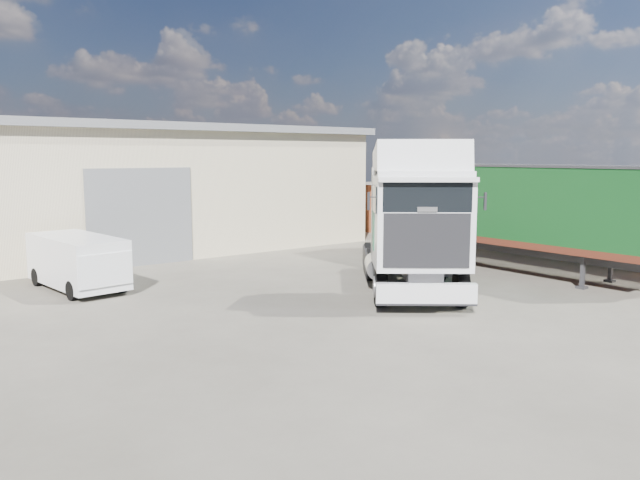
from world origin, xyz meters
TOP-DOWN VIEW (x-y plane):
  - ground at (0.00, 0.00)m, footprint 120.00×120.00m
  - brick_boundary_wall at (11.50, 6.00)m, footprint 0.35×26.00m
  - tractor_unit at (2.31, 0.26)m, footprint 6.03×6.67m
  - box_trailer at (7.99, 1.54)m, footprint 2.41×11.27m
  - panel_van at (-5.13, 7.02)m, footprint 2.04×4.13m

SIDE VIEW (x-z plane):
  - ground at x=0.00m, z-range 0.00..0.00m
  - panel_van at x=-5.13m, z-range 0.03..1.65m
  - brick_boundary_wall at x=11.50m, z-range 0.00..2.50m
  - tractor_unit at x=2.31m, z-range -0.36..4.11m
  - box_trailer at x=7.99m, z-range 0.41..4.16m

